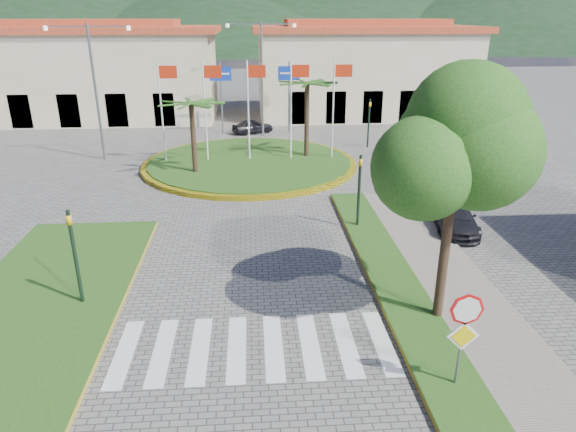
{
  "coord_description": "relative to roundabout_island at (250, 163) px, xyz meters",
  "views": [
    {
      "loc": [
        0.15,
        -7.71,
        8.47
      ],
      "look_at": [
        1.28,
        8.0,
        2.24
      ],
      "focal_mm": 32.0,
      "sensor_mm": 36.0,
      "label": 1
    }
  ],
  "objects": [
    {
      "name": "street_lamp_west",
      "position": [
        -9.0,
        2.0,
        4.33
      ],
      "size": [
        4.8,
        0.16,
        8.0
      ],
      "color": "slate",
      "rests_on": "ground"
    },
    {
      "name": "verge_right",
      "position": [
        4.8,
        -20.0,
        -0.08
      ],
      "size": [
        1.6,
        28.0,
        0.18
      ],
      "primitive_type": "cube",
      "color": "#244D16",
      "rests_on": "ground"
    },
    {
      "name": "white_van",
      "position": [
        -8.04,
        14.64,
        0.39
      ],
      "size": [
        4.41,
        3.03,
        1.12
      ],
      "primitive_type": "imported",
      "rotation": [
        0.0,
        0.0,
        1.89
      ],
      "color": "silver",
      "rests_on": "ground"
    },
    {
      "name": "direction_sign_west",
      "position": [
        -2.0,
        8.97,
        3.36
      ],
      "size": [
        1.6,
        0.14,
        5.2
      ],
      "color": "slate",
      "rests_on": "ground"
    },
    {
      "name": "traffic_light_far",
      "position": [
        8.0,
        4.0,
        1.77
      ],
      "size": [
        0.18,
        0.15,
        3.2
      ],
      "color": "black",
      "rests_on": "ground"
    },
    {
      "name": "sidewalk_right",
      "position": [
        6.0,
        -20.0,
        -0.09
      ],
      "size": [
        4.0,
        28.0,
        0.15
      ],
      "primitive_type": "cube",
      "color": "gray",
      "rests_on": "ground"
    },
    {
      "name": "direction_sign_east",
      "position": [
        3.0,
        8.97,
        3.36
      ],
      "size": [
        1.6,
        0.14,
        5.2
      ],
      "color": "slate",
      "rests_on": "ground"
    },
    {
      "name": "car_side_right",
      "position": [
        8.52,
        -10.31,
        0.4
      ],
      "size": [
        2.23,
        4.13,
        1.14
      ],
      "primitive_type": "imported",
      "rotation": [
        0.0,
        0.0,
        -0.17
      ],
      "color": "black",
      "rests_on": "ground"
    },
    {
      "name": "building_right",
      "position": [
        10.0,
        16.0,
        3.73
      ],
      "size": [
        19.08,
        9.54,
        8.05
      ],
      "color": "beige",
      "rests_on": "ground"
    },
    {
      "name": "car_dark_a",
      "position": [
        0.24,
        8.95,
        0.36
      ],
      "size": [
        3.33,
        2.39,
        1.05
      ],
      "primitive_type": "imported",
      "rotation": [
        0.0,
        0.0,
        1.99
      ],
      "color": "black",
      "rests_on": "ground"
    },
    {
      "name": "street_lamp_centre",
      "position": [
        1.0,
        8.0,
        4.33
      ],
      "size": [
        4.8,
        0.16,
        8.0
      ],
      "color": "slate",
      "rests_on": "ground"
    },
    {
      "name": "hill_far_east",
      "position": [
        70.0,
        113.0,
        8.83
      ],
      "size": [
        120.0,
        120.0,
        18.0
      ],
      "primitive_type": "cone",
      "color": "black",
      "rests_on": "ground"
    },
    {
      "name": "crosswalk",
      "position": [
        -0.0,
        -18.0,
        -0.16
      ],
      "size": [
        8.0,
        3.0,
        0.01
      ],
      "primitive_type": "cube",
      "color": "silver",
      "rests_on": "ground"
    },
    {
      "name": "traffic_light_right",
      "position": [
        4.5,
        -10.0,
        1.77
      ],
      "size": [
        0.15,
        0.18,
        3.2
      ],
      "color": "black",
      "rests_on": "ground"
    },
    {
      "name": "median_left",
      "position": [
        -6.5,
        -16.0,
        -0.08
      ],
      "size": [
        5.0,
        14.0,
        0.18
      ],
      "primitive_type": "cube",
      "color": "#244D16",
      "rests_on": "ground"
    },
    {
      "name": "building_left",
      "position": [
        -14.0,
        16.0,
        3.73
      ],
      "size": [
        23.32,
        9.54,
        8.05
      ],
      "color": "beige",
      "rests_on": "ground"
    },
    {
      "name": "traffic_light_left",
      "position": [
        -5.2,
        -15.5,
        1.77
      ],
      "size": [
        0.15,
        0.18,
        3.2
      ],
      "color": "black",
      "rests_on": "ground"
    },
    {
      "name": "car_dark_b",
      "position": [
        9.61,
        14.94,
        0.52
      ],
      "size": [
        4.25,
        1.69,
        1.38
      ],
      "primitive_type": "imported",
      "rotation": [
        0.0,
        0.0,
        1.63
      ],
      "color": "black",
      "rests_on": "ground"
    },
    {
      "name": "stop_sign",
      "position": [
        4.9,
        -20.04,
        1.62
      ],
      "size": [
        0.8,
        0.11,
        2.65
      ],
      "color": "slate",
      "rests_on": "ground"
    },
    {
      "name": "roundabout_island",
      "position": [
        0.0,
        0.0,
        0.0
      ],
      "size": [
        12.7,
        12.7,
        6.0
      ],
      "color": "yellow",
      "rests_on": "ground"
    },
    {
      "name": "hill_near_back",
      "position": [
        -10.0,
        108.0,
        7.83
      ],
      "size": [
        110.0,
        110.0,
        16.0
      ],
      "primitive_type": "cone",
      "color": "black",
      "rests_on": "ground"
    },
    {
      "name": "deciduous_tree",
      "position": [
        5.5,
        -17.0,
        5.01
      ],
      "size": [
        3.6,
        3.6,
        6.8
      ],
      "color": "black",
      "rests_on": "ground"
    },
    {
      "name": "hill_far_west",
      "position": [
        -55.0,
        118.0,
        10.83
      ],
      "size": [
        140.0,
        140.0,
        22.0
      ],
      "primitive_type": "cone",
      "color": "black",
      "rests_on": "ground"
    }
  ]
}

